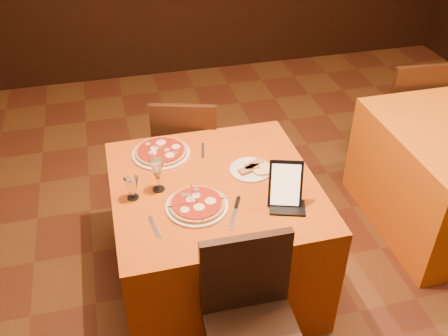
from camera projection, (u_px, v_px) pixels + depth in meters
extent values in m
cube|color=#5E2D19|center=(299.00, 325.00, 2.86)|extent=(6.00, 7.00, 0.01)
cube|color=#BF4E0C|center=(215.00, 234.00, 2.91)|extent=(1.10, 1.10, 0.75)
cylinder|color=white|center=(197.00, 206.00, 2.53)|extent=(0.32, 0.32, 0.01)
cylinder|color=#AD4C23|center=(197.00, 204.00, 2.52)|extent=(0.29, 0.29, 0.02)
cylinder|color=white|center=(161.00, 154.00, 2.92)|extent=(0.34, 0.34, 0.01)
cylinder|color=#AD4C23|center=(161.00, 151.00, 2.91)|extent=(0.30, 0.30, 0.02)
cylinder|color=white|center=(250.00, 170.00, 2.78)|extent=(0.23, 0.23, 0.01)
cylinder|color=olive|center=(251.00, 168.00, 2.77)|extent=(0.14, 0.14, 0.02)
cube|color=black|center=(286.00, 184.00, 2.50)|extent=(0.19, 0.15, 0.23)
cube|color=#BBBBC3|center=(235.00, 214.00, 2.49)|extent=(0.12, 0.23, 0.01)
cube|color=silver|center=(155.00, 227.00, 2.41)|extent=(0.04, 0.17, 0.01)
cube|color=silver|center=(203.00, 151.00, 2.95)|extent=(0.05, 0.16, 0.01)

